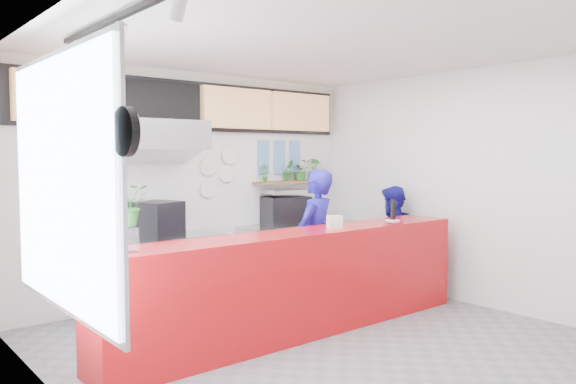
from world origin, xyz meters
TOP-DOWN VIEW (x-y plane):
  - floor at (0.00, 0.00)m, footprint 5.00×5.00m
  - ceiling at (0.00, 0.00)m, footprint 5.00×5.00m
  - wall_back at (0.00, 2.50)m, footprint 5.00×0.00m
  - wall_left at (-2.50, 0.00)m, footprint 0.00×5.00m
  - wall_right at (2.50, 0.00)m, footprint 0.00×5.00m
  - service_counter at (0.00, 0.40)m, footprint 4.50×0.60m
  - cream_band at (0.00, 2.49)m, footprint 5.00×0.02m
  - prep_bench at (-0.80, 2.20)m, footprint 1.80×0.60m
  - panini_oven at (-0.74, 2.20)m, footprint 0.63×0.63m
  - extraction_hood at (-0.80, 2.15)m, footprint 1.20×0.70m
  - hood_lip at (-0.80, 2.15)m, footprint 1.20×0.69m
  - right_bench at (1.50, 2.20)m, footprint 1.80×0.60m
  - espresso_machine at (1.29, 2.20)m, footprint 0.71×0.57m
  - espresso_tray at (1.29, 2.20)m, footprint 0.66×0.52m
  - herb_shelf at (1.60, 2.40)m, footprint 1.40×0.18m
  - menu_board_far_left at (-1.75, 2.38)m, footprint 1.10×0.10m
  - menu_board_mid_left at (-0.59, 2.38)m, footprint 1.10×0.10m
  - menu_board_mid_right at (0.57, 2.38)m, footprint 1.10×0.10m
  - menu_board_far_right at (1.73, 2.38)m, footprint 1.10×0.10m
  - soffit at (0.00, 2.46)m, footprint 4.80×0.04m
  - window_pane at (-2.47, 0.30)m, footprint 0.04×2.20m
  - window_frame at (-2.45, 0.30)m, footprint 0.03×2.30m
  - wall_clock_rim at (-2.46, -0.90)m, footprint 0.05×0.30m
  - wall_clock_face at (-2.43, -0.90)m, footprint 0.02×0.26m
  - track_rail at (-2.10, 0.00)m, footprint 0.05×2.40m
  - dec_plate_a at (0.15, 2.47)m, footprint 0.24×0.03m
  - dec_plate_b at (0.45, 2.47)m, footprint 0.24×0.03m
  - dec_plate_c at (0.15, 2.47)m, footprint 0.24×0.03m
  - dec_plate_d at (0.50, 2.47)m, footprint 0.24×0.03m
  - photo_frame_a at (1.10, 2.48)m, footprint 0.20×0.02m
  - photo_frame_b at (1.40, 2.48)m, footprint 0.20×0.02m
  - photo_frame_c at (1.70, 2.48)m, footprint 0.20×0.02m
  - photo_frame_d at (1.10, 2.48)m, footprint 0.20×0.02m
  - photo_frame_e at (1.40, 2.48)m, footprint 0.20×0.02m
  - photo_frame_f at (1.70, 2.48)m, footprint 0.20×0.02m
  - staff_center at (0.73, 0.94)m, footprint 0.73×0.60m
  - staff_right at (2.14, 0.93)m, footprint 0.91×0.89m
  - herb_a at (1.07, 2.40)m, footprint 0.15×0.11m
  - herb_b at (1.51, 2.40)m, footprint 0.20×0.18m
  - herb_c at (1.75, 2.40)m, footprint 0.33×0.30m
  - herb_d at (2.04, 2.40)m, footprint 0.21×0.20m
  - glass_vase at (-1.91, 0.35)m, footprint 0.17×0.17m
  - basil_vase at (-1.91, 0.35)m, footprint 0.31×0.27m
  - napkin_holder at (0.49, 0.36)m, footprint 0.18×0.14m
  - white_plate at (1.52, 0.40)m, footprint 0.24×0.24m
  - pepper_mill at (1.52, 0.40)m, footprint 0.08×0.08m

SIDE VIEW (x-z plane):
  - floor at x=0.00m, z-range 0.00..0.00m
  - prep_bench at x=-0.80m, z-range 0.00..0.90m
  - right_bench at x=1.50m, z-range 0.00..0.90m
  - service_counter at x=0.00m, z-range 0.00..1.10m
  - staff_right at x=2.14m, z-range 0.00..1.48m
  - staff_center at x=0.73m, z-range 0.00..1.73m
  - espresso_machine at x=1.29m, z-range 0.90..1.30m
  - white_plate at x=1.52m, z-range 1.10..1.11m
  - panini_oven at x=-0.74m, z-range 0.90..1.34m
  - napkin_holder at x=0.49m, z-range 1.10..1.24m
  - glass_vase at x=-1.91m, z-range 1.10..1.30m
  - pepper_mill at x=1.52m, z-range 1.11..1.36m
  - espresso_tray at x=1.29m, z-range 1.35..1.41m
  - dec_plate_c at x=0.15m, z-range 1.33..1.57m
  - basil_vase at x=-1.91m, z-range 1.32..1.67m
  - wall_back at x=0.00m, z-range -1.00..4.00m
  - wall_left at x=-2.50m, z-range -1.00..4.00m
  - wall_right at x=2.50m, z-range -1.00..4.00m
  - herb_shelf at x=1.60m, z-range 1.48..1.52m
  - dec_plate_b at x=0.45m, z-range 1.53..1.77m
  - herb_a at x=1.07m, z-range 1.52..1.78m
  - herb_c at x=1.75m, z-range 1.52..1.83m
  - herb_b at x=1.51m, z-range 1.52..1.84m
  - herb_d at x=2.04m, z-range 1.52..1.85m
  - window_pane at x=-2.47m, z-range 0.75..2.65m
  - window_frame at x=-2.45m, z-range 0.70..2.70m
  - dec_plate_a at x=0.15m, z-range 1.63..1.87m
  - photo_frame_d at x=1.10m, z-range 1.62..1.88m
  - photo_frame_e at x=1.40m, z-range 1.62..1.88m
  - photo_frame_f at x=1.70m, z-range 1.62..1.88m
  - dec_plate_d at x=0.50m, z-range 1.78..2.02m
  - hood_lip at x=-0.80m, z-range 1.79..2.11m
  - photo_frame_a at x=1.10m, z-range 1.88..2.12m
  - photo_frame_b at x=1.40m, z-range 1.88..2.12m
  - photo_frame_c at x=1.70m, z-range 1.88..2.12m
  - wall_clock_rim at x=-2.46m, z-range 1.90..2.20m
  - wall_clock_face at x=-2.43m, z-range 1.92..2.18m
  - extraction_hood at x=-0.80m, z-range 1.98..2.32m
  - menu_board_far_left at x=-1.75m, z-range 2.27..2.82m
  - menu_board_mid_left at x=-0.59m, z-range 2.27..2.82m
  - menu_board_mid_right at x=0.57m, z-range 2.27..2.82m
  - menu_board_far_right at x=1.73m, z-range 2.27..2.82m
  - soffit at x=0.00m, z-range 2.22..2.88m
  - cream_band at x=0.00m, z-range 2.20..3.00m
  - track_rail at x=-2.10m, z-range 2.92..2.96m
  - ceiling at x=0.00m, z-range 3.00..3.00m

